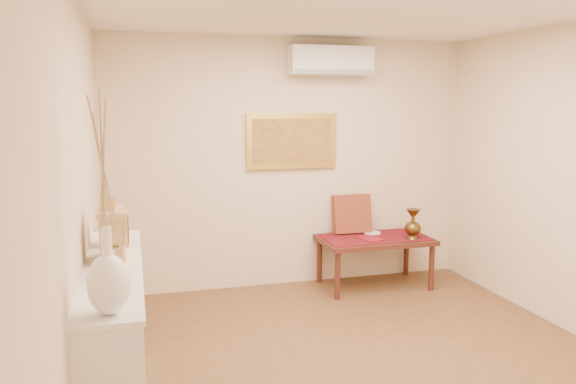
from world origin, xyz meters
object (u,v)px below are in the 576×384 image
object	(u,v)px
brass_urn_tall	(413,221)
wooden_chest	(117,228)
white_vase	(105,204)
display_ledge	(116,338)
mantel_clock	(112,234)
low_table	(375,243)

from	to	relation	value
brass_urn_tall	wooden_chest	size ratio (longest dim) A/B	1.63
white_vase	display_ledge	xyz separation A→B (m)	(-0.02, 0.87, -1.04)
white_vase	brass_urn_tall	size ratio (longest dim) A/B	2.76
wooden_chest	mantel_clock	bearing A→B (deg)	-93.18
brass_urn_tall	mantel_clock	size ratio (longest dim) A/B	0.97
display_ledge	mantel_clock	distance (m)	0.68
brass_urn_tall	low_table	bearing A→B (deg)	152.93
wooden_chest	low_table	size ratio (longest dim) A/B	0.20
mantel_clock	display_ledge	bearing A→B (deg)	-92.26
white_vase	mantel_clock	xyz separation A→B (m)	(-0.01, 1.01, -0.38)
mantel_clock	low_table	distance (m)	3.26
brass_urn_tall	low_table	world-z (taller)	brass_urn_tall
white_vase	wooden_chest	xyz separation A→B (m)	(0.01, 1.41, -0.43)
white_vase	display_ledge	size ratio (longest dim) A/B	0.54
white_vase	wooden_chest	world-z (taller)	white_vase
low_table	mantel_clock	bearing A→B (deg)	-146.85
brass_urn_tall	wooden_chest	xyz separation A→B (m)	(-3.00, -1.16, 0.35)
brass_urn_tall	display_ledge	xyz separation A→B (m)	(-3.03, -1.70, -0.27)
mantel_clock	wooden_chest	bearing A→B (deg)	86.82
display_ledge	wooden_chest	bearing A→B (deg)	87.05
wooden_chest	white_vase	bearing A→B (deg)	-90.34
white_vase	brass_urn_tall	world-z (taller)	white_vase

